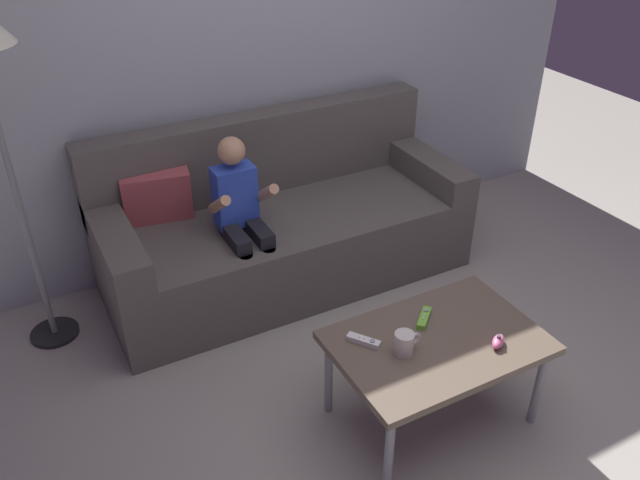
{
  "coord_description": "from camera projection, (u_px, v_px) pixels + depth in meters",
  "views": [
    {
      "loc": [
        -1.5,
        -1.5,
        2.19
      ],
      "look_at": [
        -0.31,
        0.74,
        0.61
      ],
      "focal_mm": 36.53,
      "sensor_mm": 36.0,
      "label": 1
    }
  ],
  "objects": [
    {
      "name": "ground_plane",
      "position": [
        459.0,
        417.0,
        2.88
      ],
      "size": [
        8.13,
        8.13,
        0.0
      ],
      "primitive_type": "plane",
      "color": "#9E998E"
    },
    {
      "name": "wall_back",
      "position": [
        280.0,
        37.0,
        3.55
      ],
      "size": [
        4.06,
        0.05,
        2.5
      ],
      "primitive_type": "cube",
      "color": "#999EA8",
      "rests_on": "ground"
    },
    {
      "name": "couch",
      "position": [
        281.0,
        227.0,
        3.67
      ],
      "size": [
        2.02,
        0.8,
        0.89
      ],
      "color": "#56514C",
      "rests_on": "ground"
    },
    {
      "name": "person_seated_on_couch",
      "position": [
        242.0,
        216.0,
        3.3
      ],
      "size": [
        0.3,
        0.37,
        0.94
      ],
      "color": "black",
      "rests_on": "ground"
    },
    {
      "name": "coffee_table",
      "position": [
        437.0,
        347.0,
        2.68
      ],
      "size": [
        0.86,
        0.57,
        0.44
      ],
      "color": "brown",
      "rests_on": "ground"
    },
    {
      "name": "game_remote_lime_near_edge",
      "position": [
        424.0,
        318.0,
        2.76
      ],
      "size": [
        0.13,
        0.12,
        0.03
      ],
      "color": "#72C638",
      "rests_on": "coffee_table"
    },
    {
      "name": "nunchuk_pink",
      "position": [
        498.0,
        342.0,
        2.61
      ],
      "size": [
        0.1,
        0.09,
        0.05
      ],
      "color": "pink",
      "rests_on": "coffee_table"
    },
    {
      "name": "game_remote_white_far_corner",
      "position": [
        364.0,
        341.0,
        2.63
      ],
      "size": [
        0.11,
        0.13,
        0.03
      ],
      "color": "white",
      "rests_on": "coffee_table"
    },
    {
      "name": "coffee_mug",
      "position": [
        405.0,
        343.0,
        2.57
      ],
      "size": [
        0.12,
        0.08,
        0.09
      ],
      "color": "silver",
      "rests_on": "coffee_table"
    }
  ]
}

